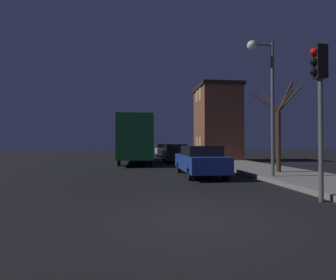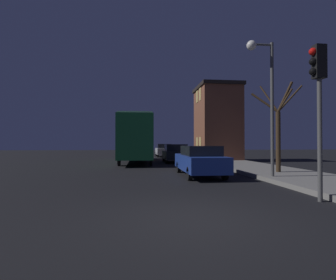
{
  "view_description": "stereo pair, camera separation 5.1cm",
  "coord_description": "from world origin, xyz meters",
  "px_view_note": "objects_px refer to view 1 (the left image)",
  "views": [
    {
      "loc": [
        -1.18,
        -5.31,
        1.54
      ],
      "look_at": [
        0.92,
        13.37,
        1.81
      ],
      "focal_mm": 28.0,
      "sensor_mm": 36.0,
      "label": 1
    },
    {
      "loc": [
        -1.13,
        -5.32,
        1.54
      ],
      "look_at": [
        0.92,
        13.37,
        1.81
      ],
      "focal_mm": 28.0,
      "sensor_mm": 36.0,
      "label": 2
    }
  ],
  "objects_px": {
    "car_mid_lane": "(175,153)",
    "streetlamp": "(265,84)",
    "car_far_lane": "(163,150)",
    "bus": "(136,136)",
    "traffic_light": "(319,89)",
    "bare_tree": "(278,128)",
    "car_near_lane": "(200,160)"
  },
  "relations": [
    {
      "from": "bare_tree",
      "to": "bus",
      "type": "relative_size",
      "value": 0.4
    },
    {
      "from": "streetlamp",
      "to": "car_near_lane",
      "type": "xyz_separation_m",
      "value": [
        -2.36,
        1.85,
        -3.33
      ]
    },
    {
      "from": "bare_tree",
      "to": "traffic_light",
      "type": "bearing_deg",
      "value": -109.46
    },
    {
      "from": "bare_tree",
      "to": "streetlamp",
      "type": "bearing_deg",
      "value": -133.17
    },
    {
      "from": "bus",
      "to": "car_mid_lane",
      "type": "relative_size",
      "value": 2.87
    },
    {
      "from": "streetlamp",
      "to": "car_far_lane",
      "type": "xyz_separation_m",
      "value": [
        -2.34,
        20.64,
        -3.29
      ]
    },
    {
      "from": "bus",
      "to": "car_near_lane",
      "type": "height_order",
      "value": "bus"
    },
    {
      "from": "car_near_lane",
      "to": "car_mid_lane",
      "type": "relative_size",
      "value": 1.22
    },
    {
      "from": "car_mid_lane",
      "to": "streetlamp",
      "type": "bearing_deg",
      "value": -78.31
    },
    {
      "from": "streetlamp",
      "to": "traffic_light",
      "type": "distance_m",
      "value": 4.14
    },
    {
      "from": "bus",
      "to": "car_far_lane",
      "type": "bearing_deg",
      "value": 70.45
    },
    {
      "from": "traffic_light",
      "to": "bare_tree",
      "type": "relative_size",
      "value": 0.96
    },
    {
      "from": "traffic_light",
      "to": "bare_tree",
      "type": "xyz_separation_m",
      "value": [
        1.97,
        5.58,
        -0.68
      ]
    },
    {
      "from": "streetlamp",
      "to": "car_far_lane",
      "type": "bearing_deg",
      "value": 96.46
    },
    {
      "from": "traffic_light",
      "to": "car_near_lane",
      "type": "xyz_separation_m",
      "value": [
        -1.9,
        5.82,
        -2.26
      ]
    },
    {
      "from": "bare_tree",
      "to": "car_mid_lane",
      "type": "distance_m",
      "value": 10.2
    },
    {
      "from": "car_far_lane",
      "to": "streetlamp",
      "type": "bearing_deg",
      "value": -83.54
    },
    {
      "from": "traffic_light",
      "to": "car_far_lane",
      "type": "distance_m",
      "value": 24.79
    },
    {
      "from": "streetlamp",
      "to": "traffic_light",
      "type": "xyz_separation_m",
      "value": [
        -0.47,
        -3.98,
        -1.07
      ]
    },
    {
      "from": "streetlamp",
      "to": "car_mid_lane",
      "type": "bearing_deg",
      "value": 101.69
    },
    {
      "from": "car_far_lane",
      "to": "traffic_light",
      "type": "bearing_deg",
      "value": -85.65
    },
    {
      "from": "streetlamp",
      "to": "bare_tree",
      "type": "height_order",
      "value": "streetlamp"
    },
    {
      "from": "car_far_lane",
      "to": "car_mid_lane",
      "type": "bearing_deg",
      "value": -89.57
    },
    {
      "from": "traffic_light",
      "to": "car_mid_lane",
      "type": "height_order",
      "value": "traffic_light"
    },
    {
      "from": "bus",
      "to": "car_far_lane",
      "type": "distance_m",
      "value": 9.64
    },
    {
      "from": "bus",
      "to": "car_mid_lane",
      "type": "xyz_separation_m",
      "value": [
        3.26,
        -0.7,
        -1.4
      ]
    },
    {
      "from": "car_mid_lane",
      "to": "bare_tree",
      "type": "bearing_deg",
      "value": -68.03
    },
    {
      "from": "bus",
      "to": "car_mid_lane",
      "type": "height_order",
      "value": "bus"
    },
    {
      "from": "car_far_lane",
      "to": "bus",
      "type": "bearing_deg",
      "value": -109.55
    },
    {
      "from": "bare_tree",
      "to": "bus",
      "type": "distance_m",
      "value": 12.27
    },
    {
      "from": "car_near_lane",
      "to": "car_far_lane",
      "type": "distance_m",
      "value": 18.79
    },
    {
      "from": "streetlamp",
      "to": "traffic_light",
      "type": "bearing_deg",
      "value": -96.71
    }
  ]
}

